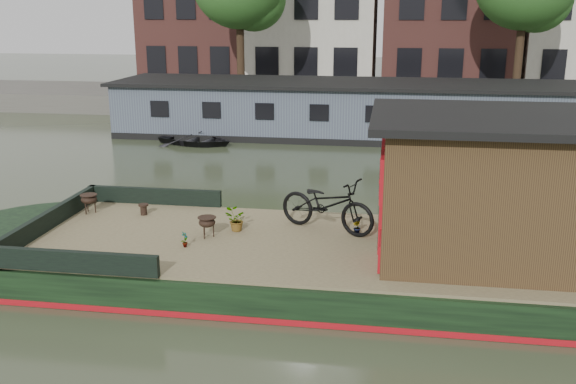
# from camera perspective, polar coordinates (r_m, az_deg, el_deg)

# --- Properties ---
(ground) EXTENTS (120.00, 120.00, 0.00)m
(ground) POSITION_cam_1_polar(r_m,az_deg,el_deg) (11.86, 5.97, -7.69)
(ground) COLOR #313B25
(ground) RESTS_ON ground
(houseboat_hull) EXTENTS (14.01, 4.02, 0.60)m
(houseboat_hull) POSITION_cam_1_polar(r_m,az_deg,el_deg) (11.88, -0.45, -6.12)
(houseboat_hull) COLOR black
(houseboat_hull) RESTS_ON ground
(houseboat_deck) EXTENTS (11.80, 3.80, 0.05)m
(houseboat_deck) POSITION_cam_1_polar(r_m,az_deg,el_deg) (11.63, 6.06, -4.86)
(houseboat_deck) COLOR olive
(houseboat_deck) RESTS_ON houseboat_hull
(bow_bulwark) EXTENTS (3.00, 4.00, 0.35)m
(bow_bulwark) POSITION_cam_1_polar(r_m,az_deg,el_deg) (12.81, -17.19, -2.58)
(bow_bulwark) COLOR black
(bow_bulwark) RESTS_ON houseboat_deck
(cabin) EXTENTS (4.00, 3.50, 2.42)m
(cabin) POSITION_cam_1_polar(r_m,az_deg,el_deg) (11.37, 17.31, 0.65)
(cabin) COLOR black
(cabin) RESTS_ON houseboat_deck
(bicycle) EXTENTS (2.09, 1.43, 1.04)m
(bicycle) POSITION_cam_1_polar(r_m,az_deg,el_deg) (12.20, 3.50, -1.10)
(bicycle) COLOR black
(bicycle) RESTS_ON houseboat_deck
(potted_plant_b) EXTENTS (0.20, 0.21, 0.30)m
(potted_plant_b) POSITION_cam_1_polar(r_m,az_deg,el_deg) (12.13, 6.11, -3.11)
(potted_plant_b) COLOR maroon
(potted_plant_b) RESTS_ON houseboat_deck
(potted_plant_c) EXTENTS (0.47, 0.43, 0.44)m
(potted_plant_c) POSITION_cam_1_polar(r_m,az_deg,el_deg) (12.27, -4.70, -2.49)
(potted_plant_c) COLOR brown
(potted_plant_c) RESTS_ON houseboat_deck
(potted_plant_e) EXTENTS (0.12, 0.16, 0.29)m
(potted_plant_e) POSITION_cam_1_polar(r_m,az_deg,el_deg) (11.57, -9.17, -4.18)
(potted_plant_e) COLOR #9D332E
(potted_plant_e) RESTS_ON houseboat_deck
(brazier_front) EXTENTS (0.46, 0.46, 0.39)m
(brazier_front) POSITION_cam_1_polar(r_m,az_deg,el_deg) (12.01, -7.20, -3.10)
(brazier_front) COLOR black
(brazier_front) RESTS_ON houseboat_deck
(brazier_rear) EXTENTS (0.43, 0.43, 0.40)m
(brazier_rear) POSITION_cam_1_polar(r_m,az_deg,el_deg) (13.96, -17.25, -0.99)
(brazier_rear) COLOR black
(brazier_rear) RESTS_ON houseboat_deck
(bollard_port) EXTENTS (0.20, 0.20, 0.23)m
(bollard_port) POSITION_cam_1_polar(r_m,az_deg,el_deg) (13.56, -12.71, -1.52)
(bollard_port) COLOR black
(bollard_port) RESTS_ON houseboat_deck
(bollard_stbd) EXTENTS (0.16, 0.16, 0.18)m
(bollard_stbd) POSITION_cam_1_polar(r_m,az_deg,el_deg) (10.78, -13.73, -6.28)
(bollard_stbd) COLOR black
(bollard_stbd) RESTS_ON houseboat_deck
(dinghy) EXTENTS (3.23, 2.65, 0.59)m
(dinghy) POSITION_cam_1_polar(r_m,az_deg,el_deg) (23.85, -8.20, 4.93)
(dinghy) COLOR black
(dinghy) RESTS_ON ground
(far_houseboat) EXTENTS (20.40, 4.40, 2.11)m
(far_houseboat) POSITION_cam_1_polar(r_m,az_deg,el_deg) (25.16, 7.86, 7.06)
(far_houseboat) COLOR #47545F
(far_houseboat) RESTS_ON ground
(quay) EXTENTS (60.00, 6.00, 0.90)m
(quay) POSITION_cam_1_polar(r_m,az_deg,el_deg) (31.67, 8.12, 7.86)
(quay) COLOR #47443F
(quay) RESTS_ON ground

